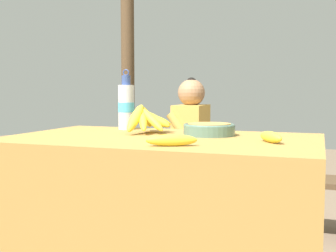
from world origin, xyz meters
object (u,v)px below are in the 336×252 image
Objects in this scene: serving_bowl at (209,129)px; loose_banana_front at (171,140)px; banana_bunch_green at (305,169)px; loose_banana_side at (271,137)px; wooden_bench at (230,181)px; banana_bunch_ripe at (147,118)px; water_bottle at (126,106)px; support_post_near at (128,59)px; seated_vendor at (185,141)px.

serving_bowl is 1.23× the size of loose_banana_front.
serving_bowl is 0.89× the size of banana_bunch_green.
loose_banana_side is 0.08× the size of wooden_bench.
banana_bunch_ripe is 1.32× the size of serving_bowl.
wooden_bench is 7.27× the size of banana_bunch_green.
water_bottle is 0.11× the size of support_post_near.
seated_vendor reaches higher than banana_bunch_ripe.
wooden_bench is (-0.16, 1.24, -0.48)m from serving_bowl.
banana_bunch_green is at bearing -15.16° from support_post_near.
banana_bunch_ripe is 0.16× the size of wooden_bench.
loose_banana_front reaches higher than banana_bunch_green.
water_bottle is 2.07× the size of loose_banana_side.
wooden_bench is (0.27, 1.11, -0.57)m from water_bottle.
loose_banana_front is at bearing -56.82° from banana_bunch_ripe.
seated_vendor reaches higher than loose_banana_front.
banana_bunch_ripe is 1.25m from seated_vendor.
serving_bowl is 0.46m from water_bottle.
loose_banana_front reaches higher than wooden_bench.
water_bottle is at bearing 163.46° from serving_bowl.
serving_bowl is 0.20× the size of seated_vendor.
support_post_near is (-0.71, 1.51, 0.35)m from water_bottle.
loose_banana_side is 0.13× the size of seated_vendor.
water_bottle is at bearing -124.89° from banana_bunch_green.
banana_bunch_ripe is 1.63× the size of loose_banana_front.
loose_banana_side is 1.58m from seated_vendor.
water_bottle reaches higher than loose_banana_front.
support_post_near is at bearing -34.55° from seated_vendor.
serving_bowl is at bearing -0.44° from banana_bunch_ripe.
water_bottle is at bearing -64.91° from support_post_near.
loose_banana_side is (0.30, 0.21, 0.00)m from loose_banana_front.
banana_bunch_green is at bearing 76.97° from loose_banana_front.
banana_bunch_ripe is 2.04× the size of loose_banana_side.
banana_bunch_ripe is 1.18× the size of banana_bunch_green.
wooden_bench is at bearing 97.33° from serving_bowl.
loose_banana_side is at bearing 117.55° from seated_vendor.
serving_bowl reaches higher than wooden_bench.
banana_bunch_green is (0.37, 1.61, -0.36)m from loose_banana_front.
banana_bunch_ripe is 0.28m from serving_bowl.
seated_vendor is (-0.75, 1.37, -0.20)m from loose_banana_side.
serving_bowl is 1.34m from banana_bunch_green.
loose_banana_side reaches higher than banana_bunch_green.
serving_bowl is 0.08× the size of support_post_near.
seated_vendor is (-0.33, -0.03, 0.27)m from wooden_bench.
support_post_near is (-0.87, 1.64, 0.39)m from banana_bunch_ripe.
water_bottle is at bearing -103.85° from wooden_bench.
wooden_bench is (-0.13, 1.61, -0.47)m from loose_banana_front.
support_post_near reaches higher than seated_vendor.
banana_bunch_green is at bearing 63.55° from banana_bunch_ripe.
banana_bunch_green is (0.78, 1.11, -0.45)m from water_bottle.
banana_bunch_ripe is at bearing 163.31° from loose_banana_side.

